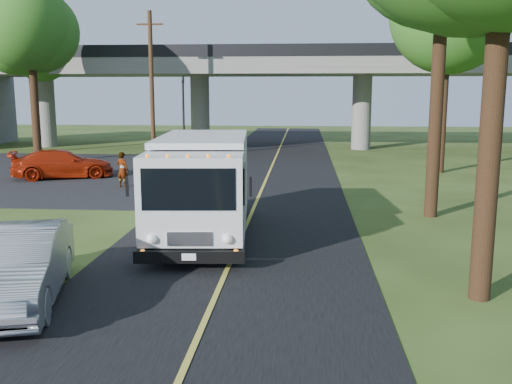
# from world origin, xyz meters

# --- Properties ---
(ground) EXTENTS (120.00, 120.00, 0.00)m
(ground) POSITION_xyz_m (0.00, 0.00, 0.00)
(ground) COLOR #2F3F16
(ground) RESTS_ON ground
(road) EXTENTS (7.00, 90.00, 0.02)m
(road) POSITION_xyz_m (0.00, 10.00, 0.01)
(road) COLOR black
(road) RESTS_ON ground
(parking_lot) EXTENTS (16.00, 18.00, 0.01)m
(parking_lot) POSITION_xyz_m (-11.00, 18.00, 0.01)
(parking_lot) COLOR black
(parking_lot) RESTS_ON ground
(lane_line) EXTENTS (0.12, 90.00, 0.01)m
(lane_line) POSITION_xyz_m (0.00, 10.00, 0.03)
(lane_line) COLOR gold
(lane_line) RESTS_ON road
(overpass) EXTENTS (54.00, 10.00, 7.30)m
(overpass) POSITION_xyz_m (0.00, 32.00, 4.56)
(overpass) COLOR slate
(overpass) RESTS_ON ground
(traffic_signal) EXTENTS (0.18, 0.22, 5.20)m
(traffic_signal) POSITION_xyz_m (-6.00, 26.00, 3.20)
(traffic_signal) COLOR black
(traffic_signal) RESTS_ON ground
(utility_pole) EXTENTS (1.60, 0.26, 9.00)m
(utility_pole) POSITION_xyz_m (-7.50, 24.00, 4.59)
(utility_pole) COLOR #472D19
(utility_pole) RESTS_ON ground
(tree_right_far) EXTENTS (5.77, 5.67, 10.99)m
(tree_right_far) POSITION_xyz_m (9.21, 19.84, 8.30)
(tree_right_far) COLOR #382314
(tree_right_far) RESTS_ON ground
(tree_left_lot) EXTENTS (5.60, 5.50, 10.50)m
(tree_left_lot) POSITION_xyz_m (-13.79, 21.84, 7.90)
(tree_left_lot) COLOR #382314
(tree_left_lot) RESTS_ON ground
(tree_left_far) EXTENTS (5.26, 5.16, 9.89)m
(tree_left_far) POSITION_xyz_m (-16.79, 27.84, 7.45)
(tree_left_far) COLOR #382314
(tree_left_far) RESTS_ON ground
(step_van) EXTENTS (3.17, 7.23, 2.95)m
(step_van) POSITION_xyz_m (-1.15, 5.57, 1.60)
(step_van) COLOR silver
(step_van) RESTS_ON ground
(red_sedan) EXTENTS (5.25, 3.71, 1.41)m
(red_sedan) POSITION_xyz_m (-10.08, 16.40, 0.71)
(red_sedan) COLOR #A6220A
(red_sedan) RESTS_ON ground
(silver_sedan) EXTENTS (2.79, 4.93, 1.54)m
(silver_sedan) POSITION_xyz_m (-3.96, 0.00, 0.77)
(silver_sedan) COLOR gray
(silver_sedan) RESTS_ON ground
(pedestrian) EXTENTS (0.68, 0.56, 1.60)m
(pedestrian) POSITION_xyz_m (-6.26, 13.94, 0.80)
(pedestrian) COLOR gray
(pedestrian) RESTS_ON ground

